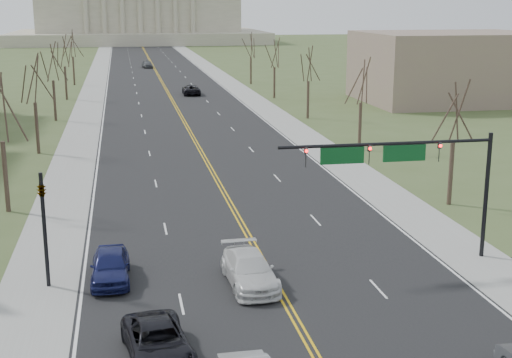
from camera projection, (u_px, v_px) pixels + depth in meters
name	position (u px, v px, depth m)	size (l,w,h in m)	color
road	(162.00, 82.00, 130.65)	(20.00, 380.00, 0.01)	black
cross_road	(302.00, 332.00, 31.46)	(120.00, 14.00, 0.01)	black
sidewalk_left	(95.00, 83.00, 128.48)	(4.00, 380.00, 0.03)	gray
sidewalk_right	(227.00, 81.00, 132.81)	(4.00, 380.00, 0.03)	gray
center_line	(162.00, 82.00, 130.65)	(0.42, 380.00, 0.01)	gold
edge_line_left	(108.00, 83.00, 128.88)	(0.15, 380.00, 0.01)	silver
edge_line_right	(215.00, 81.00, 132.41)	(0.15, 380.00, 0.01)	silver
capitol	(138.00, 3.00, 260.67)	(90.00, 60.00, 50.00)	#BFB69F
signal_mast	(403.00, 162.00, 38.57)	(12.12, 0.44, 7.20)	black
signal_left	(44.00, 217.00, 35.65)	(0.32, 0.36, 6.00)	black
tree_r_0	(455.00, 114.00, 49.85)	(3.74, 3.74, 8.50)	#3B2D23
tree_l_0	(0.00, 113.00, 47.98)	(3.96, 3.96, 9.00)	#3B2D23
tree_r_1	(361.00, 83.00, 68.92)	(3.74, 3.74, 8.50)	#3B2D23
tree_l_1	(33.00, 81.00, 67.05)	(3.96, 3.96, 9.00)	#3B2D23
tree_r_2	(309.00, 66.00, 88.00)	(3.74, 3.74, 8.50)	#3B2D23
tree_l_2	(52.00, 64.00, 86.13)	(3.96, 3.96, 9.00)	#3B2D23
tree_r_3	(275.00, 55.00, 107.07)	(3.74, 3.74, 8.50)	#3B2D23
tree_l_3	(64.00, 53.00, 105.20)	(3.96, 3.96, 9.00)	#3B2D23
tree_r_4	(251.00, 47.00, 126.15)	(3.74, 3.74, 8.50)	#3B2D23
tree_l_4	(72.00, 45.00, 124.28)	(3.96, 3.96, 9.00)	#3B2D23
bldg_right_mass	(449.00, 67.00, 104.23)	(25.00, 20.00, 10.00)	#806F5B
car_sb_outer_lead	(158.00, 342.00, 28.88)	(2.46, 5.34, 1.48)	black
car_sb_inner_second	(249.00, 270.00, 36.52)	(2.30, 5.65, 1.64)	silver
car_sb_outer_second	(110.00, 266.00, 37.04)	(1.97, 4.91, 1.67)	#161B4F
car_far_nb	(191.00, 90.00, 112.46)	(2.61, 5.67, 1.57)	black
car_far_sb	(147.00, 64.00, 158.95)	(1.96, 4.87, 1.66)	#55585D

